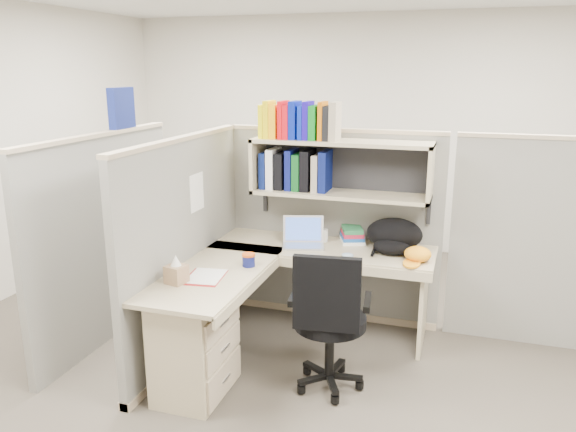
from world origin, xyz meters
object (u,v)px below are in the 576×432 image
(desk, at_px, (233,318))
(backpack, at_px, (393,236))
(snack_canister, at_px, (249,260))
(task_chair, at_px, (329,342))
(laptop, at_px, (303,233))

(desk, distance_m, backpack, 1.37)
(snack_canister, distance_m, task_chair, 0.81)
(snack_canister, bearing_deg, task_chair, -20.20)
(laptop, relative_size, task_chair, 0.32)
(laptop, height_order, task_chair, task_chair)
(desk, xyz_separation_m, laptop, (0.26, 0.81, 0.41))
(snack_canister, bearing_deg, laptop, 66.05)
(laptop, distance_m, task_chair, 1.02)
(snack_canister, xyz_separation_m, task_chair, (0.65, -0.24, -0.42))
(desk, relative_size, laptop, 5.37)
(backpack, bearing_deg, snack_canister, -131.43)
(snack_canister, relative_size, task_chair, 0.09)
(laptop, xyz_separation_m, snack_canister, (-0.24, -0.55, -0.07))
(backpack, distance_m, task_chair, 1.05)
(backpack, xyz_separation_m, snack_canister, (-0.93, -0.64, -0.08))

